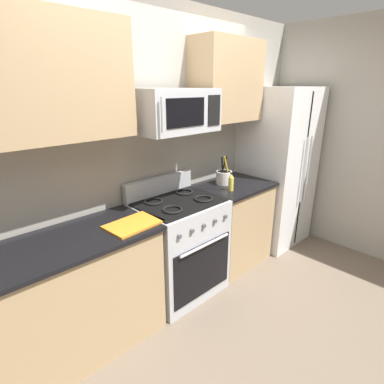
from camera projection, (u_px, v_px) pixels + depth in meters
The scene contains 13 objects.
ground_plane at pixel (229, 322), 2.58m from camera, with size 16.00×16.00×0.00m, color #6B5B4C.
wall_back at pixel (151, 153), 2.83m from camera, with size 8.00×0.10×2.60m, color #9E998E.
counter_left at pixel (72, 298), 2.18m from camera, with size 1.29×0.61×0.91m.
range_oven at pixel (179, 246), 2.85m from camera, with size 0.76×0.65×1.09m.
counter_right at pixel (232, 223), 3.37m from camera, with size 0.78×0.61×0.91m.
refrigerator at pixel (277, 168), 3.72m from camera, with size 0.79×0.72×1.89m.
wall_right at pixel (349, 140), 3.51m from camera, with size 0.10×8.00×2.60m, color #9E998E.
microwave at pixel (175, 111), 2.46m from camera, with size 0.69×0.44×0.34m.
upper_cabinets_left at pixel (27, 78), 1.80m from camera, with size 1.28×0.34×0.77m.
upper_cabinets_right at pixel (227, 81), 2.99m from camera, with size 0.77×0.34×0.77m.
utensil_crock at pixel (224, 177), 3.21m from camera, with size 0.17×0.17×0.31m.
cutting_board at pixel (134, 224), 2.27m from camera, with size 0.40×0.27×0.02m, color orange.
bottle_oil at pixel (231, 182), 2.99m from camera, with size 0.05×0.05×0.19m.
Camera 1 is at (-1.66, -1.28, 1.90)m, focal length 28.47 mm.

